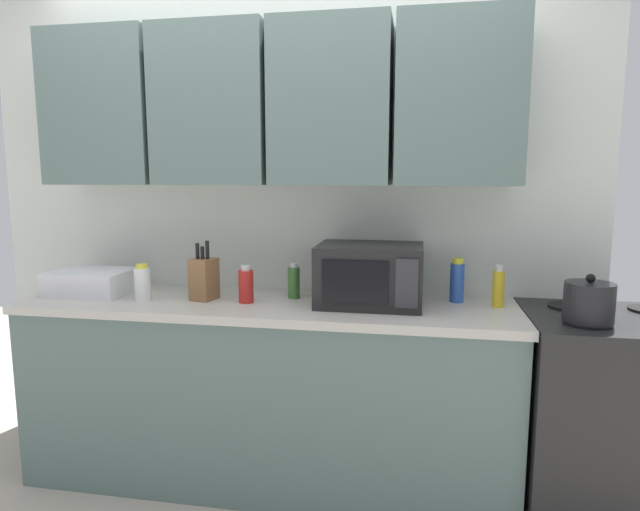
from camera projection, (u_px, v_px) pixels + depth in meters
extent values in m
cube|color=silver|center=(283.00, 213.00, 2.84)|extent=(3.21, 0.06, 2.60)
cube|color=slate|center=(107.00, 110.00, 2.74)|extent=(0.55, 0.33, 0.75)
cube|color=slate|center=(215.00, 107.00, 2.64)|extent=(0.55, 0.33, 0.75)
cube|color=slate|center=(332.00, 104.00, 2.54)|extent=(0.55, 0.33, 0.75)
cube|color=slate|center=(458.00, 101.00, 2.43)|extent=(0.55, 0.33, 0.75)
cube|color=slate|center=(268.00, 395.00, 2.65)|extent=(2.31, 0.60, 0.86)
cube|color=beige|center=(267.00, 305.00, 2.58)|extent=(2.34, 0.63, 0.04)
cube|color=black|center=(612.00, 418.00, 2.35)|extent=(0.76, 0.64, 0.90)
cylinder|color=black|center=(587.00, 323.00, 2.18)|extent=(0.18, 0.18, 0.01)
cylinder|color=black|center=(569.00, 306.00, 2.45)|extent=(0.18, 0.18, 0.01)
cylinder|color=black|center=(589.00, 302.00, 2.17)|extent=(0.19, 0.19, 0.16)
sphere|color=black|center=(591.00, 278.00, 2.15)|extent=(0.04, 0.04, 0.04)
cube|color=black|center=(370.00, 275.00, 2.50)|extent=(0.48, 0.36, 0.28)
cube|color=black|center=(355.00, 282.00, 2.33)|extent=(0.29, 0.01, 0.18)
cube|color=#2D2D33|center=(407.00, 284.00, 2.29)|extent=(0.10, 0.01, 0.21)
cube|color=silver|center=(92.00, 282.00, 2.74)|extent=(0.38, 0.30, 0.12)
cube|color=brown|center=(204.00, 279.00, 2.60)|extent=(0.12, 0.14, 0.20)
cylinder|color=black|center=(197.00, 251.00, 2.58)|extent=(0.02, 0.02, 0.08)
cylinder|color=black|center=(202.00, 253.00, 2.57)|extent=(0.02, 0.02, 0.06)
cylinder|color=black|center=(207.00, 250.00, 2.57)|extent=(0.02, 0.02, 0.09)
cylinder|color=red|center=(246.00, 286.00, 2.54)|extent=(0.07, 0.07, 0.15)
cylinder|color=silver|center=(246.00, 268.00, 2.53)|extent=(0.04, 0.04, 0.02)
cylinder|color=#2D56B7|center=(457.00, 283.00, 2.56)|extent=(0.07, 0.07, 0.18)
cylinder|color=yellow|center=(458.00, 261.00, 2.54)|extent=(0.05, 0.05, 0.03)
cylinder|color=white|center=(143.00, 284.00, 2.59)|extent=(0.08, 0.08, 0.16)
cylinder|color=yellow|center=(142.00, 266.00, 2.57)|extent=(0.05, 0.05, 0.02)
cylinder|color=#386B2D|center=(294.00, 283.00, 2.64)|extent=(0.06, 0.06, 0.15)
cylinder|color=silver|center=(294.00, 265.00, 2.63)|extent=(0.04, 0.04, 0.02)
cylinder|color=gold|center=(498.00, 289.00, 2.46)|extent=(0.05, 0.05, 0.16)
cylinder|color=silver|center=(499.00, 268.00, 2.44)|extent=(0.03, 0.03, 0.03)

